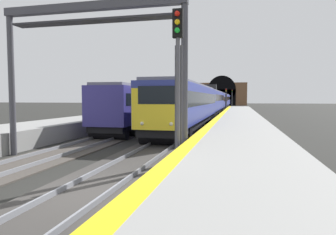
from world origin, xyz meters
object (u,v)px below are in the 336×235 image
train_main_approaching (215,101)px  overhead_signal_gantry (91,41)px  railway_signal_far (232,96)px  railway_signal_mid (226,98)px  train_adjacent_platform (185,102)px  railway_signal_near (178,75)px  catenary_mast_near (175,93)px

train_main_approaching → overhead_signal_gantry: (-43.05, 2.17, 2.95)m
railway_signal_far → train_main_approaching: bearing=-2.1°
train_main_approaching → overhead_signal_gantry: overhead_signal_gantry is taller
overhead_signal_gantry → railway_signal_mid: bearing=-5.4°
train_adjacent_platform → railway_signal_mid: 9.50m
railway_signal_mid → train_adjacent_platform: bearing=-41.1°
train_main_approaching → railway_signal_near: 44.18m
train_adjacent_platform → catenary_mast_near: (22.82, 6.58, 1.82)m
train_main_approaching → railway_signal_far: railway_signal_far is taller
overhead_signal_gantry → railway_signal_near: bearing=-104.6°
train_main_approaching → catenary_mast_near: 19.47m
train_adjacent_platform → railway_signal_far: size_ratio=10.73×
train_main_approaching → railway_signal_near: railway_signal_near is taller
railway_signal_near → catenary_mast_near: catenary_mast_near is taller
railway_signal_far → catenary_mast_near: catenary_mast_near is taller
train_main_approaching → railway_signal_mid: (0.34, -1.90, 0.45)m
overhead_signal_gantry → railway_signal_far: bearing=-2.4°
train_adjacent_platform → railway_signal_mid: size_ratio=13.92×
railway_signal_near → overhead_signal_gantry: bearing=-104.6°
railway_signal_near → railway_signal_mid: bearing=-180.0°
railway_signal_mid → overhead_signal_gantry: size_ratio=0.53×
train_adjacent_platform → railway_signal_mid: bearing=-42.8°
railway_signal_far → overhead_signal_gantry: (-95.65, 4.07, 1.67)m
train_main_approaching → railway_signal_mid: train_main_approaching is taller
railway_signal_mid → railway_signal_near: bearing=0.0°
railway_signal_near → railway_signal_far: size_ratio=1.02×
train_adjacent_platform → overhead_signal_gantry: bearing=-178.2°
train_adjacent_platform → railway_signal_far: 59.74m
train_main_approaching → overhead_signal_gantry: bearing=-2.5°
railway_signal_mid → catenary_mast_near: (15.68, 12.81, 1.28)m
train_adjacent_platform → railway_signal_mid: railway_signal_mid is taller
train_main_approaching → railway_signal_near: size_ratio=13.46×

